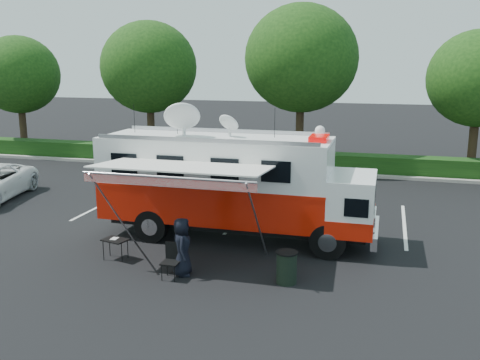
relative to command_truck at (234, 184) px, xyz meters
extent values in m
plane|color=black|center=(0.08, 0.00, -1.87)|extent=(120.00, 120.00, 0.00)
cube|color=#9E998E|center=(4.08, 11.00, -1.79)|extent=(60.00, 0.35, 0.15)
cube|color=black|center=(4.08, 11.90, -1.37)|extent=(60.00, 1.20, 1.00)
cylinder|color=black|center=(-17.92, 13.00, 0.13)|extent=(0.44, 0.44, 4.00)
ellipsoid|color=#14380F|center=(-17.92, 13.00, 3.09)|extent=(5.12, 5.12, 4.86)
cylinder|color=black|center=(-8.92, 13.00, 0.33)|extent=(0.44, 0.44, 4.40)
ellipsoid|color=#14380F|center=(-8.92, 13.00, 3.59)|extent=(5.63, 5.63, 5.35)
cylinder|color=black|center=(0.08, 13.00, 0.53)|extent=(0.44, 0.44, 4.80)
ellipsoid|color=#14380F|center=(0.08, 13.00, 4.08)|extent=(6.14, 6.14, 5.84)
cylinder|color=black|center=(9.08, 13.00, 0.13)|extent=(0.44, 0.44, 4.00)
ellipsoid|color=#14380F|center=(9.08, 13.00, 3.09)|extent=(5.12, 5.12, 4.86)
cube|color=silver|center=(-6.42, 3.00, -1.86)|extent=(0.12, 5.50, 0.01)
cube|color=silver|center=(-0.42, 3.00, -1.86)|extent=(0.12, 5.50, 0.01)
cube|color=silver|center=(5.58, 3.00, -1.86)|extent=(0.12, 5.50, 0.01)
cube|color=black|center=(0.08, 0.00, -1.32)|extent=(8.53, 1.39, 0.30)
cylinder|color=black|center=(3.25, -1.09, -1.32)|extent=(1.09, 0.32, 1.09)
cylinder|color=black|center=(3.25, 1.09, -1.32)|extent=(1.09, 0.32, 1.09)
cylinder|color=black|center=(-2.50, -1.09, -1.32)|extent=(1.09, 0.32, 1.09)
cylinder|color=black|center=(-2.50, 1.09, -1.32)|extent=(1.09, 0.32, 1.09)
cube|color=silver|center=(4.59, 0.00, -1.27)|extent=(0.20, 2.48, 0.40)
cube|color=silver|center=(3.85, 0.00, -0.33)|extent=(1.39, 2.48, 1.69)
cube|color=red|center=(3.85, 0.00, -0.93)|extent=(1.41, 2.50, 0.55)
cube|color=black|center=(4.49, 0.00, -0.03)|extent=(0.12, 2.18, 0.69)
cube|color=red|center=(-0.61, 0.00, -0.58)|extent=(7.53, 2.48, 1.19)
cube|color=red|center=(-0.61, 0.00, 0.02)|extent=(7.55, 2.50, 0.10)
cube|color=silver|center=(-0.61, 0.00, 0.76)|extent=(7.53, 2.48, 1.39)
cube|color=silver|center=(-0.61, 0.00, 1.49)|extent=(7.53, 2.48, 0.08)
cube|color=#CC0505|center=(2.76, 0.00, 1.63)|extent=(0.55, 0.94, 0.16)
sphere|color=silver|center=(2.66, 0.99, 1.73)|extent=(0.34, 0.34, 0.34)
ellipsoid|color=silver|center=(-1.71, -0.15, 2.20)|extent=(1.19, 1.19, 0.36)
ellipsoid|color=silver|center=(-0.22, 0.20, 2.00)|extent=(0.69, 0.69, 0.20)
cylinder|color=black|center=(-3.69, 0.40, 2.00)|extent=(0.02, 0.02, 0.99)
cylinder|color=black|center=(-2.10, 0.40, 2.00)|extent=(0.02, 0.02, 0.99)
cylinder|color=black|center=(1.27, 0.40, 2.00)|extent=(0.02, 0.02, 0.99)
cube|color=silver|center=(-0.81, -2.43, 1.01)|extent=(4.96, 2.38, 0.21)
cube|color=red|center=(-0.81, -3.60, 0.83)|extent=(4.96, 0.04, 0.28)
cylinder|color=#B2B2B7|center=(-0.81, -3.62, 0.95)|extent=(4.96, 0.07, 0.07)
cylinder|color=#B2B2B7|center=(-3.04, -2.50, -0.45)|extent=(0.05, 2.57, 2.86)
cylinder|color=#B2B2B7|center=(1.42, -2.50, -0.45)|extent=(0.05, 2.57, 2.86)
imported|color=black|center=(-0.50, -3.41, -1.87)|extent=(0.76, 0.93, 1.64)
cube|color=black|center=(-2.89, -2.81, -1.26)|extent=(0.84, 0.68, 0.03)
cylinder|color=black|center=(-3.19, -3.00, -1.56)|extent=(0.02, 0.02, 0.60)
cylinder|color=black|center=(-3.19, -2.62, -1.56)|extent=(0.02, 0.02, 0.60)
cylinder|color=black|center=(-2.59, -3.00, -1.56)|extent=(0.02, 0.02, 0.60)
cylinder|color=black|center=(-2.59, -2.62, -1.56)|extent=(0.02, 0.02, 0.60)
cube|color=silver|center=(-2.94, -2.76, -1.24)|extent=(0.19, 0.26, 0.01)
cube|color=black|center=(-0.71, -3.76, -1.40)|extent=(0.47, 0.47, 0.04)
cube|color=black|center=(-0.71, -3.53, -1.14)|extent=(0.47, 0.04, 0.52)
cylinder|color=black|center=(-0.90, -3.95, -1.63)|extent=(0.02, 0.02, 0.47)
cylinder|color=black|center=(-0.90, -3.57, -1.63)|extent=(0.02, 0.02, 0.47)
cylinder|color=black|center=(-0.52, -3.95, -1.63)|extent=(0.02, 0.02, 0.47)
cylinder|color=black|center=(-0.52, -3.57, -1.63)|extent=(0.02, 0.02, 0.47)
cylinder|color=black|center=(2.39, -3.19, -1.45)|extent=(0.55, 0.55, 0.84)
cylinder|color=black|center=(2.39, -3.19, -1.00)|extent=(0.59, 0.59, 0.04)
camera|label=1|loc=(4.75, -16.45, 3.98)|focal=40.00mm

